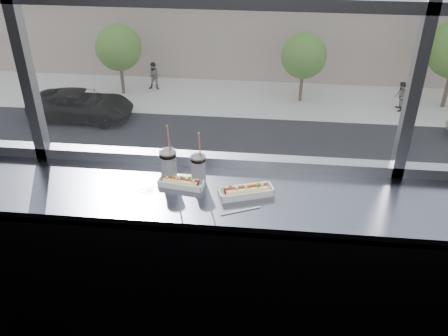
# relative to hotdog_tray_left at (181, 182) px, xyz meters

# --- Properties ---
(wall_back_lower) EXTENTS (6.00, 0.00, 6.00)m
(wall_back_lower) POSITION_rel_hotdog_tray_left_xyz_m (0.15, 0.24, -0.57)
(wall_back_lower) COLOR black
(wall_back_lower) RESTS_ON ground
(counter) EXTENTS (6.00, 0.55, 0.06)m
(counter) POSITION_rel_hotdog_tray_left_xyz_m (0.15, -0.04, -0.05)
(counter) COLOR slate
(counter) RESTS_ON ground
(counter_fascia) EXTENTS (6.00, 0.04, 1.04)m
(counter_fascia) POSITION_rel_hotdog_tray_left_xyz_m (0.15, -0.29, -0.57)
(counter_fascia) COLOR slate
(counter_fascia) RESTS_ON ground
(hotdog_tray_left) EXTENTS (0.25, 0.11, 0.06)m
(hotdog_tray_left) POSITION_rel_hotdog_tray_left_xyz_m (0.00, 0.00, 0.00)
(hotdog_tray_left) COLOR white
(hotdog_tray_left) RESTS_ON counter
(hotdog_tray_right) EXTENTS (0.29, 0.18, 0.07)m
(hotdog_tray_right) POSITION_rel_hotdog_tray_left_xyz_m (0.34, -0.05, 0.00)
(hotdog_tray_right) COLOR white
(hotdog_tray_right) RESTS_ON counter
(soda_cup_left) EXTENTS (0.09, 0.09, 0.34)m
(soda_cup_left) POSITION_rel_hotdog_tray_left_xyz_m (-0.07, 0.05, 0.08)
(soda_cup_left) COLOR white
(soda_cup_left) RESTS_ON counter
(soda_cup_right) EXTENTS (0.08, 0.08, 0.31)m
(soda_cup_right) POSITION_rel_hotdog_tray_left_xyz_m (0.09, 0.05, 0.07)
(soda_cup_right) COLOR white
(soda_cup_right) RESTS_ON counter
(loose_straw) EXTENTS (0.19, 0.09, 0.01)m
(loose_straw) POSITION_rel_hotdog_tray_left_xyz_m (0.33, -0.19, -0.02)
(loose_straw) COLOR white
(loose_straw) RESTS_ON counter
(wrapper) EXTENTS (0.10, 0.07, 0.02)m
(wrapper) POSITION_rel_hotdog_tray_left_xyz_m (-0.19, -0.06, -0.01)
(wrapper) COLOR silver
(wrapper) RESTS_ON counter
(plaza_ground) EXTENTS (120.00, 120.00, 0.00)m
(plaza_ground) POSITION_rel_hotdog_tray_left_xyz_m (0.15, 43.74, -12.12)
(plaza_ground) COLOR beige
(plaza_ground) RESTS_ON ground
(street_asphalt) EXTENTS (80.00, 10.00, 0.06)m
(street_asphalt) POSITION_rel_hotdog_tray_left_xyz_m (0.15, 20.24, -12.09)
(street_asphalt) COLOR black
(street_asphalt) RESTS_ON plaza_ground
(far_sidewalk) EXTENTS (80.00, 6.00, 0.04)m
(far_sidewalk) POSITION_rel_hotdog_tray_left_xyz_m (0.15, 28.24, -12.10)
(far_sidewalk) COLOR beige
(far_sidewalk) RESTS_ON plaza_ground
(far_building) EXTENTS (50.00, 14.00, 8.00)m
(far_building) POSITION_rel_hotdog_tray_left_xyz_m (0.15, 38.24, -8.12)
(far_building) COLOR gray
(far_building) RESTS_ON plaza_ground
(car_near_c) EXTENTS (3.50, 7.03, 2.26)m
(car_near_c) POSITION_rel_hotdog_tray_left_xyz_m (-1.41, 16.24, -10.93)
(car_near_c) COLOR #70330D
(car_near_c) RESTS_ON street_asphalt
(car_near_d) EXTENTS (3.30, 6.46, 2.06)m
(car_near_d) POSITION_rel_hotdog_tray_left_xyz_m (6.75, 16.24, -11.03)
(car_near_d) COLOR white
(car_near_d) RESTS_ON street_asphalt
(car_near_b) EXTENTS (2.86, 6.86, 2.28)m
(car_near_b) POSITION_rel_hotdog_tray_left_xyz_m (-8.83, 16.24, -10.92)
(car_near_b) COLOR black
(car_near_b) RESTS_ON street_asphalt
(car_far_a) EXTENTS (2.98, 6.93, 2.29)m
(car_far_a) POSITION_rel_hotdog_tray_left_xyz_m (-10.97, 24.24, -10.92)
(car_far_a) COLOR black
(car_far_a) RESTS_ON street_asphalt
(pedestrian_d) EXTENTS (0.75, 0.99, 2.24)m
(pedestrian_d) POSITION_rel_hotdog_tray_left_xyz_m (8.35, 27.38, -10.96)
(pedestrian_d) COLOR #66605B
(pedestrian_d) RESTS_ON far_sidewalk
(pedestrian_a) EXTENTS (1.01, 0.76, 2.28)m
(pedestrian_a) POSITION_rel_hotdog_tray_left_xyz_m (-7.57, 29.08, -10.94)
(pedestrian_a) COLOR #66605B
(pedestrian_a) RESTS_ON far_sidewalk
(tree_left) EXTENTS (3.00, 3.00, 4.68)m
(tree_left) POSITION_rel_hotdog_tray_left_xyz_m (-9.56, 28.24, -8.95)
(tree_left) COLOR #47382B
(tree_left) RESTS_ON far_sidewalk
(tree_center) EXTENTS (2.88, 2.88, 4.51)m
(tree_center) POSITION_rel_hotdog_tray_left_xyz_m (2.25, 28.24, -9.07)
(tree_center) COLOR #47382B
(tree_center) RESTS_ON far_sidewalk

